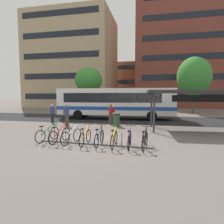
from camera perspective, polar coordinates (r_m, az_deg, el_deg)
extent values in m
plane|color=#6B605B|center=(10.44, -3.44, -8.84)|extent=(200.00, 200.00, 0.00)
cube|color=#232326|center=(19.90, 3.98, -2.16)|extent=(80.00, 7.20, 0.01)
cube|color=white|center=(19.92, 1.06, 3.19)|extent=(12.11, 3.11, 2.70)
cube|color=#1947A3|center=(19.95, 1.06, 1.32)|extent=(12.13, 3.13, 0.36)
cube|color=black|center=(19.90, 16.90, 6.22)|extent=(1.11, 2.34, 0.40)
cube|color=black|center=(19.97, 18.34, 3.71)|extent=(0.18, 2.19, 1.40)
cube|color=black|center=(21.19, 0.73, 4.40)|extent=(9.83, 0.52, 0.97)
cube|color=black|center=(18.73, -0.39, 4.31)|extent=(9.83, 0.52, 0.97)
cylinder|color=black|center=(20.99, 11.61, -0.51)|extent=(1.01, 0.35, 1.00)
cylinder|color=black|center=(18.69, 11.91, -1.20)|extent=(1.01, 0.35, 1.00)
cylinder|color=black|center=(21.95, -8.18, -0.22)|extent=(1.01, 0.35, 1.00)
cylinder|color=black|center=(19.77, -10.16, -0.83)|extent=(1.01, 0.35, 1.00)
cube|color=#47474C|center=(9.79, -5.78, -9.63)|extent=(6.00, 0.35, 0.06)
cylinder|color=#47474C|center=(10.82, -18.41, -6.70)|extent=(0.04, 0.04, 0.70)
cylinder|color=#47474C|center=(10.32, -13.70, -7.15)|extent=(0.04, 0.04, 0.70)
cylinder|color=#47474C|center=(9.89, -8.54, -7.59)|extent=(0.04, 0.04, 0.70)
cylinder|color=#47474C|center=(9.55, -2.96, -7.99)|extent=(0.04, 0.04, 0.70)
cylinder|color=#47474C|center=(9.31, 2.99, -8.34)|extent=(0.04, 0.04, 0.70)
cylinder|color=#47474C|center=(9.17, 9.19, -8.61)|extent=(0.04, 0.04, 0.70)
torus|color=black|center=(11.31, -16.91, -6.14)|extent=(0.24, 0.69, 0.70)
torus|color=black|center=(10.63, -20.81, -6.97)|extent=(0.24, 0.69, 0.70)
cube|color=#1E7F38|center=(10.92, -18.77, -4.92)|extent=(0.29, 0.89, 0.58)
cylinder|color=#1E7F38|center=(10.64, -20.45, -5.50)|extent=(0.04, 0.04, 0.55)
cube|color=black|center=(10.60, -20.49, -4.09)|extent=(0.16, 0.24, 0.05)
cylinder|color=#1E7F38|center=(11.24, -17.02, -4.59)|extent=(0.04, 0.04, 0.65)
cylinder|color=black|center=(11.19, -17.06, -3.00)|extent=(0.51, 0.17, 0.03)
torus|color=black|center=(10.87, -13.68, -6.52)|extent=(0.21, 0.69, 0.70)
torus|color=black|center=(10.12, -17.37, -7.47)|extent=(0.21, 0.69, 0.70)
cube|color=red|center=(10.44, -15.43, -5.28)|extent=(0.25, 0.90, 0.58)
cylinder|color=red|center=(10.14, -17.02, -5.92)|extent=(0.04, 0.04, 0.55)
cube|color=black|center=(10.09, -17.06, -4.45)|extent=(0.15, 0.24, 0.05)
cylinder|color=red|center=(10.79, -13.79, -4.91)|extent=(0.04, 0.04, 0.65)
cylinder|color=black|center=(10.74, -13.82, -3.26)|extent=(0.51, 0.15, 0.03)
torus|color=black|center=(10.55, -10.44, -6.81)|extent=(0.21, 0.69, 0.70)
torus|color=black|center=(9.76, -13.98, -7.85)|extent=(0.21, 0.69, 0.70)
cube|color=silver|center=(10.10, -12.10, -5.55)|extent=(0.25, 0.90, 0.58)
cylinder|color=silver|center=(9.78, -13.64, -6.23)|extent=(0.04, 0.04, 0.55)
cube|color=black|center=(9.73, -13.67, -4.71)|extent=(0.15, 0.24, 0.05)
cylinder|color=silver|center=(10.47, -10.53, -5.15)|extent=(0.04, 0.04, 0.65)
cylinder|color=black|center=(10.42, -10.56, -3.45)|extent=(0.51, 0.15, 0.03)
torus|color=black|center=(10.25, -7.06, -7.11)|extent=(0.05, 0.70, 0.70)
torus|color=black|center=(9.32, -9.14, -8.38)|extent=(0.05, 0.70, 0.70)
cube|color=orange|center=(9.74, -8.03, -5.89)|extent=(0.04, 0.92, 0.58)
cylinder|color=orange|center=(9.35, -8.94, -6.67)|extent=(0.03, 0.03, 0.55)
cube|color=black|center=(9.30, -8.96, -5.08)|extent=(0.10, 0.22, 0.05)
cylinder|color=orange|center=(10.17, -7.12, -5.40)|extent=(0.03, 0.03, 0.65)
cylinder|color=black|center=(10.12, -7.14, -3.66)|extent=(0.52, 0.03, 0.03)
torus|color=black|center=(10.06, -3.05, -7.31)|extent=(0.05, 0.70, 0.70)
torus|color=black|center=(9.11, -4.70, -8.65)|extent=(0.05, 0.70, 0.70)
cube|color=black|center=(9.54, -3.82, -6.08)|extent=(0.03, 0.92, 0.58)
cylinder|color=black|center=(9.14, -4.54, -6.90)|extent=(0.03, 0.03, 0.55)
cube|color=black|center=(9.09, -4.55, -5.27)|extent=(0.10, 0.22, 0.05)
cylinder|color=black|center=(9.98, -3.09, -5.57)|extent=(0.03, 0.03, 0.65)
cylinder|color=black|center=(9.93, -3.10, -3.79)|extent=(0.52, 0.03, 0.03)
torus|color=black|center=(9.79, 1.20, -7.66)|extent=(0.05, 0.70, 0.70)
torus|color=black|center=(8.81, 0.04, -9.10)|extent=(0.05, 0.70, 0.70)
cube|color=yellow|center=(9.25, 0.67, -6.42)|extent=(0.04, 0.92, 0.58)
cylinder|color=yellow|center=(8.85, 0.16, -7.29)|extent=(0.03, 0.03, 0.55)
cube|color=black|center=(8.79, 0.17, -5.61)|extent=(0.10, 0.22, 0.05)
cylinder|color=yellow|center=(9.70, 1.18, -5.88)|extent=(0.03, 0.03, 0.65)
cylinder|color=black|center=(9.65, 1.18, -4.05)|extent=(0.52, 0.03, 0.03)
torus|color=black|center=(9.71, 5.56, -7.79)|extent=(0.06, 0.70, 0.70)
torus|color=black|center=(8.72, 5.01, -9.27)|extent=(0.06, 0.70, 0.70)
cube|color=#702893|center=(9.17, 5.33, -6.55)|extent=(0.06, 0.92, 0.58)
cylinder|color=#702893|center=(8.76, 5.09, -7.43)|extent=(0.03, 0.03, 0.55)
cube|color=black|center=(8.70, 5.10, -5.74)|extent=(0.11, 0.22, 0.05)
cylinder|color=#702893|center=(9.63, 5.57, -5.99)|extent=(0.03, 0.03, 0.65)
cylinder|color=black|center=(9.57, 5.59, -4.15)|extent=(0.52, 0.04, 0.03)
torus|color=black|center=(9.66, 10.33, -7.92)|extent=(0.12, 0.70, 0.70)
torus|color=black|center=(8.68, 9.37, -9.39)|extent=(0.12, 0.70, 0.70)
cube|color=black|center=(9.12, 9.92, -6.67)|extent=(0.14, 0.92, 0.58)
cylinder|color=black|center=(8.71, 9.50, -7.55)|extent=(0.03, 0.03, 0.55)
cube|color=black|center=(8.66, 9.52, -5.85)|extent=(0.12, 0.23, 0.05)
cylinder|color=black|center=(9.57, 10.34, -6.11)|extent=(0.04, 0.04, 0.65)
cylinder|color=black|center=(9.52, 10.37, -4.26)|extent=(0.52, 0.09, 0.03)
cylinder|color=#38383D|center=(12.87, 12.55, -0.31)|extent=(0.15, 0.15, 2.66)
cylinder|color=#38383D|center=(15.42, 11.78, 0.58)|extent=(0.15, 0.15, 2.66)
cube|color=#28282D|center=(14.65, 24.28, 5.60)|extent=(7.12, 3.83, 0.20)
cube|color=black|center=(13.28, 25.95, 3.69)|extent=(3.90, 0.35, 0.44)
cube|color=#47382D|center=(15.63, -13.41, -2.70)|extent=(0.33, 0.31, 0.86)
cylinder|color=navy|center=(15.55, -13.46, 0.05)|extent=(0.47, 0.47, 0.65)
sphere|color=brown|center=(15.52, -13.50, 1.65)|extent=(0.22, 0.22, 0.22)
cube|color=#56602D|center=(15.77, -13.96, 0.23)|extent=(0.30, 0.33, 0.40)
cube|color=#47382D|center=(16.22, -0.39, -2.20)|extent=(0.33, 0.32, 0.90)
cylinder|color=maroon|center=(16.14, -0.39, 0.50)|extent=(0.48, 0.48, 0.63)
sphere|color=brown|center=(16.11, -0.40, 2.02)|extent=(0.22, 0.22, 0.22)
cube|color=#B21E23|center=(16.27, 0.39, 0.65)|extent=(0.32, 0.33, 0.40)
cube|color=black|center=(17.91, -17.54, -1.85)|extent=(0.32, 0.33, 0.84)
cylinder|color=navy|center=(17.84, -17.60, 0.51)|extent=(0.48, 0.48, 0.64)
sphere|color=beige|center=(17.81, -17.64, 1.90)|extent=(0.22, 0.22, 0.22)
cube|color=maroon|center=(18.09, -17.77, 0.67)|extent=(0.33, 0.32, 0.40)
cylinder|color=#284C2D|center=(15.10, 1.35, -2.66)|extent=(0.52, 0.52, 0.95)
cylinder|color=black|center=(15.04, 1.36, -0.72)|extent=(0.55, 0.55, 0.08)
cylinder|color=brown|center=(28.32, -7.00, 3.20)|extent=(0.32, 0.32, 3.19)
ellipsoid|color=#388433|center=(28.39, -7.07, 9.55)|extent=(4.01, 4.01, 3.64)
cylinder|color=brown|center=(27.85, 23.24, 2.33)|extent=(0.32, 0.32, 2.74)
ellipsoid|color=#388433|center=(27.93, 23.50, 9.73)|extent=(4.44, 4.44, 5.25)
cube|color=tan|center=(43.86, -11.47, 14.27)|extent=(17.32, 12.87, 19.17)
cube|color=black|center=(37.43, -15.19, 4.59)|extent=(15.24, 0.06, 1.10)
cube|color=black|center=(37.60, -15.33, 10.44)|extent=(15.24, 0.06, 1.10)
cube|color=black|center=(38.16, -15.47, 16.18)|extent=(15.24, 0.06, 1.10)
cube|color=black|center=(39.09, -15.61, 21.69)|extent=(15.24, 0.06, 1.10)
cube|color=black|center=(40.37, -15.76, 26.91)|extent=(15.24, 0.06, 1.10)
cube|color=brown|center=(45.84, 22.79, 17.82)|extent=(22.76, 12.50, 25.82)
cube|color=black|center=(38.48, 24.01, 4.21)|extent=(20.03, 0.06, 1.10)
cube|color=black|center=(38.63, 24.21, 9.68)|extent=(20.03, 0.06, 1.10)
cube|color=black|center=(39.13, 24.41, 15.07)|extent=(20.03, 0.06, 1.10)
cube|color=black|center=(39.96, 24.62, 20.27)|extent=(20.03, 0.06, 1.10)
cube|color=black|center=(41.11, 24.83, 25.23)|extent=(20.03, 0.06, 1.10)
cube|color=brown|center=(55.77, 10.48, 8.17)|extent=(19.53, 12.85, 11.18)
cube|color=black|center=(49.23, 10.23, 4.69)|extent=(17.18, 0.06, 1.10)
cube|color=black|center=(49.35, 10.30, 9.02)|extent=(17.18, 0.06, 1.10)
cube|color=black|center=(49.75, 10.37, 13.30)|extent=(17.18, 0.06, 1.10)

